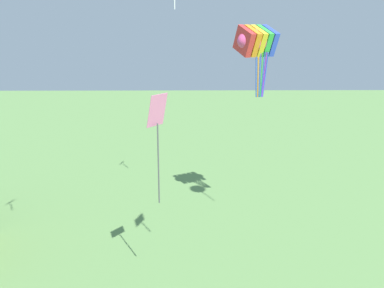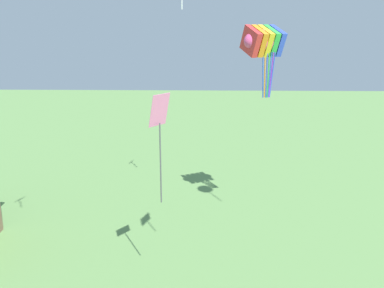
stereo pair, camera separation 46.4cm
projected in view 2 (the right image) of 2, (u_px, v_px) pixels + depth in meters
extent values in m
ellipsoid|color=#E54C8C|center=(263.00, 41.00, 19.62)|extent=(2.43, 2.20, 1.42)
cube|color=red|center=(251.00, 41.00, 19.32)|extent=(0.94, 1.41, 1.45)
cube|color=orange|center=(257.00, 41.00, 19.47)|extent=(0.94, 1.41, 1.45)
cube|color=yellow|center=(263.00, 41.00, 19.62)|extent=(0.94, 1.41, 1.45)
cube|color=green|center=(269.00, 41.00, 19.76)|extent=(0.94, 1.41, 1.45)
cube|color=blue|center=(275.00, 41.00, 19.91)|extent=(0.94, 1.41, 1.45)
cylinder|color=blue|center=(263.00, 75.00, 19.86)|extent=(0.20, 0.34, 2.11)
cylinder|color=orange|center=(265.00, 75.00, 19.86)|extent=(0.15, 0.35, 2.11)
cylinder|color=blue|center=(267.00, 75.00, 19.87)|extent=(0.11, 0.35, 2.11)
cylinder|color=green|center=(268.00, 75.00, 19.88)|extent=(0.05, 0.35, 2.11)
cylinder|color=blue|center=(270.00, 75.00, 19.89)|extent=(0.11, 0.35, 2.11)
cylinder|color=purple|center=(271.00, 75.00, 19.90)|extent=(0.15, 0.35, 2.11)
cylinder|color=blue|center=(272.00, 75.00, 19.92)|extent=(0.20, 0.34, 2.11)
cube|color=pink|center=(159.00, 110.00, 14.34)|extent=(0.70, 0.81, 1.11)
cylinder|color=#4C4C51|center=(161.00, 164.00, 14.85)|extent=(0.05, 0.05, 2.89)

